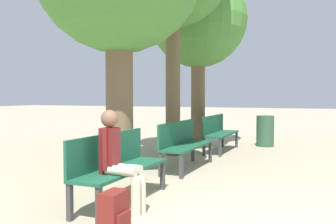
% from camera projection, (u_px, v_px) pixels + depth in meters
% --- Properties ---
extents(bench_row_0, '(0.48, 1.80, 0.91)m').
position_uv_depth(bench_row_0, '(116.00, 162.00, 4.94)').
color(bench_row_0, '#195138').
rests_on(bench_row_0, ground_plane).
extents(bench_row_1, '(0.48, 1.80, 0.91)m').
position_uv_depth(bench_row_1, '(183.00, 141.00, 7.23)').
color(bench_row_1, '#195138').
rests_on(bench_row_1, ground_plane).
extents(bench_row_2, '(0.48, 1.80, 0.91)m').
position_uv_depth(bench_row_2, '(218.00, 130.00, 9.52)').
color(bench_row_2, '#195138').
rests_on(bench_row_2, ground_plane).
extents(tree_row_2, '(2.73, 2.73, 4.94)m').
position_uv_depth(tree_row_2, '(198.00, 20.00, 10.48)').
color(tree_row_2, brown).
rests_on(tree_row_2, ground_plane).
extents(person_seated, '(0.56, 0.32, 1.24)m').
position_uv_depth(person_seated, '(118.00, 157.00, 4.52)').
color(person_seated, beige).
rests_on(person_seated, ground_plane).
extents(backpack, '(0.23, 0.31, 0.46)m').
position_uv_depth(backpack, '(114.00, 215.00, 3.71)').
color(backpack, maroon).
rests_on(backpack, ground_plane).
extents(trash_bin, '(0.48, 0.48, 0.86)m').
position_uv_depth(trash_bin, '(265.00, 131.00, 10.43)').
color(trash_bin, '#2D5138').
rests_on(trash_bin, ground_plane).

